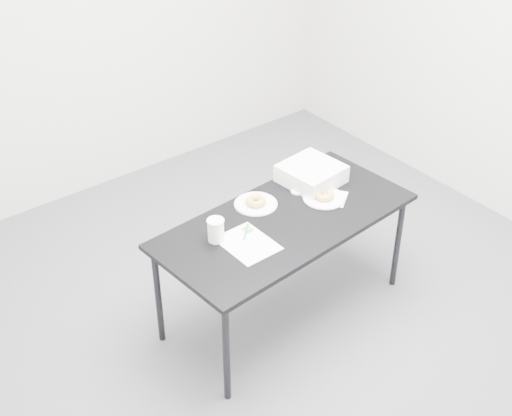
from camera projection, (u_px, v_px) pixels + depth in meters
floor at (272, 321)px, 4.21m from camera, size 4.00×4.00×0.00m
wall_back at (86, 9)px, 4.76m from camera, size 4.00×0.02×2.70m
table at (285, 226)px, 3.95m from camera, size 1.52×0.80×0.67m
scorecard at (248, 243)px, 3.73m from camera, size 0.25×0.31×0.00m
logo_patch at (248, 230)px, 3.83m from camera, size 0.05×0.05×0.00m
pen at (246, 231)px, 3.81m from camera, size 0.11×0.11×0.01m
napkin at (331, 198)px, 4.09m from camera, size 0.23×0.23×0.00m
plate_near at (324, 198)px, 4.08m from camera, size 0.24×0.24×0.01m
donut_near at (324, 195)px, 4.07m from camera, size 0.15×0.15×0.04m
plate_far at (256, 204)px, 4.03m from camera, size 0.25×0.25×0.01m
donut_far at (256, 201)px, 4.02m from camera, size 0.14×0.14×0.04m
coffee_cup at (216, 230)px, 3.72m from camera, size 0.09×0.09×0.13m
cup_lid at (298, 191)px, 4.14m from camera, size 0.08×0.08×0.01m
bakery_box at (311, 174)px, 4.21m from camera, size 0.35×0.35×0.11m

